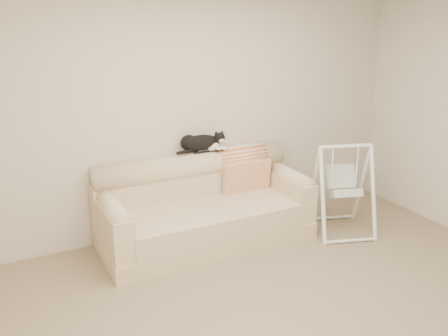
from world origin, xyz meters
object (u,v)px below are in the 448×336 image
(tuxedo_cat, at_px, (201,142))
(baby_swing, at_px, (343,188))
(remote_a, at_px, (202,151))
(sofa, at_px, (203,209))
(remote_b, at_px, (215,150))

(tuxedo_cat, bearing_deg, baby_swing, -28.65)
(remote_a, bearing_deg, sofa, -113.92)
(sofa, bearing_deg, tuxedo_cat, 67.61)
(sofa, bearing_deg, remote_a, 66.08)
(remote_a, bearing_deg, baby_swing, -28.28)
(tuxedo_cat, bearing_deg, remote_b, -8.84)
(remote_a, height_order, remote_b, remote_a)
(remote_a, bearing_deg, tuxedo_cat, 100.93)
(remote_b, bearing_deg, sofa, -138.37)
(sofa, xyz_separation_m, remote_a, (0.11, 0.24, 0.56))
(remote_b, bearing_deg, remote_a, 175.71)
(remote_b, relative_size, baby_swing, 0.17)
(remote_a, relative_size, baby_swing, 0.18)
(remote_a, relative_size, tuxedo_cat, 0.32)
(remote_a, height_order, tuxedo_cat, tuxedo_cat)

